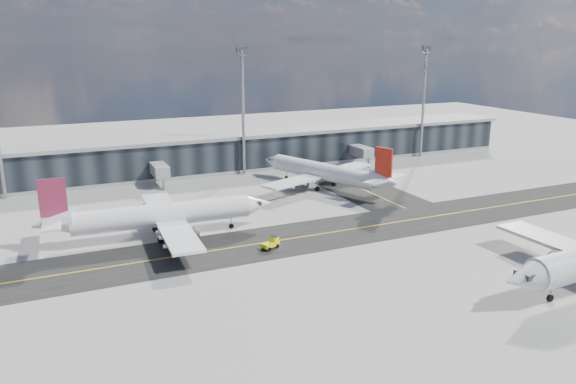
# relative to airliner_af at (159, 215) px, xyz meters

# --- Properties ---
(ground) EXTENTS (300.00, 300.00, 0.00)m
(ground) POSITION_rel_airliner_af_xyz_m (26.83, -13.18, -3.62)
(ground) COLOR gray
(ground) RESTS_ON ground
(taxiway_lanes) EXTENTS (180.00, 63.00, 0.03)m
(taxiway_lanes) POSITION_rel_airliner_af_xyz_m (30.75, -2.44, -3.61)
(taxiway_lanes) COLOR black
(taxiway_lanes) RESTS_ON ground
(terminal_concourse) EXTENTS (152.00, 19.80, 8.80)m
(terminal_concourse) POSITION_rel_airliner_af_xyz_m (26.87, 41.76, 0.47)
(terminal_concourse) COLOR black
(terminal_concourse) RESTS_ON ground
(floodlight_masts) EXTENTS (102.50, 0.70, 28.90)m
(floodlight_masts) POSITION_rel_airliner_af_xyz_m (26.83, 34.82, 11.98)
(floodlight_masts) COLOR gray
(floodlight_masts) RESTS_ON ground
(airliner_af) EXTENTS (37.01, 31.53, 10.97)m
(airliner_af) POSITION_rel_airliner_af_xyz_m (0.00, 0.00, 0.00)
(airliner_af) COLOR white
(airliner_af) RESTS_ON ground
(airliner_redtail) EXTENTS (29.85, 34.51, 10.61)m
(airliner_redtail) POSITION_rel_airliner_af_xyz_m (37.95, 16.06, -0.12)
(airliner_redtail) COLOR white
(airliner_redtail) RESTS_ON ground
(baggage_tug) EXTENTS (3.03, 2.30, 1.72)m
(baggage_tug) POSITION_rel_airliner_af_xyz_m (14.18, -11.76, -2.76)
(baggage_tug) COLOR #FFF40D
(baggage_tug) RESTS_ON ground
(service_van) EXTENTS (4.96, 6.70, 1.69)m
(service_van) POSITION_rel_airliner_af_xyz_m (43.43, 24.22, -2.78)
(service_van) COLOR white
(service_van) RESTS_ON ground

